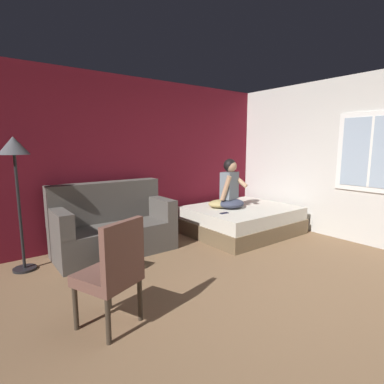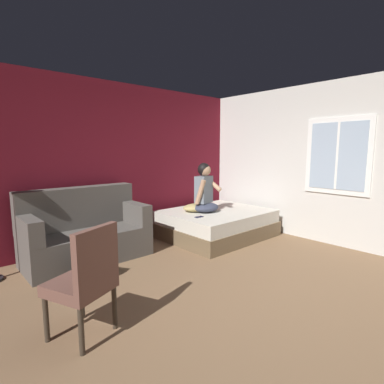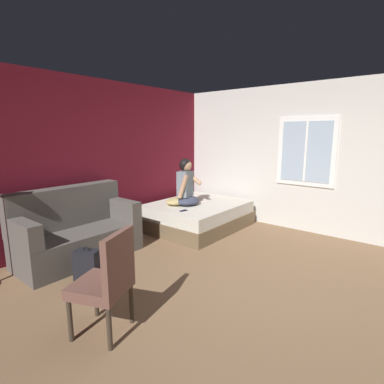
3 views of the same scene
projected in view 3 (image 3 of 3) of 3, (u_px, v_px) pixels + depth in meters
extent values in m
plane|color=brown|center=(254.00, 294.00, 3.44)|extent=(40.00, 40.00, 0.00)
cube|color=maroon|center=(93.00, 161.00, 5.08)|extent=(10.29, 0.16, 2.70)
cube|color=silver|center=(330.00, 160.00, 5.25)|extent=(0.16, 7.40, 2.70)
cube|color=white|center=(306.00, 152.00, 5.40)|extent=(0.02, 1.04, 1.24)
cube|color=#9EB2C6|center=(306.00, 152.00, 5.39)|extent=(0.01, 0.88, 1.08)
cube|color=white|center=(306.00, 152.00, 5.39)|extent=(0.01, 0.04, 1.08)
cube|color=brown|center=(197.00, 221.00, 5.87)|extent=(1.87, 1.54, 0.26)
cube|color=beige|center=(197.00, 209.00, 5.82)|extent=(1.82, 1.49, 0.22)
cube|color=#514C47|center=(80.00, 244.00, 4.36)|extent=(1.70, 0.80, 0.44)
cube|color=#514C47|center=(67.00, 207.00, 4.45)|extent=(1.70, 0.24, 0.60)
cube|color=#514C47|center=(22.00, 233.00, 3.71)|extent=(0.18, 0.80, 0.32)
cube|color=#514C47|center=(121.00, 209.00, 4.87)|extent=(0.18, 0.80, 0.32)
cylinder|color=#382D23|center=(96.00, 297.00, 2.99)|extent=(0.04, 0.04, 0.40)
cylinder|color=#382D23|center=(70.00, 320.00, 2.62)|extent=(0.04, 0.04, 0.40)
cylinder|color=#382D23|center=(131.00, 304.00, 2.88)|extent=(0.04, 0.04, 0.40)
cylinder|color=#382D23|center=(109.00, 329.00, 2.51)|extent=(0.04, 0.04, 0.40)
cube|color=brown|center=(101.00, 287.00, 2.70)|extent=(0.60, 0.60, 0.10)
cube|color=brown|center=(119.00, 259.00, 2.59)|extent=(0.45, 0.23, 0.48)
ellipsoid|color=#383D51|center=(187.00, 201.00, 5.67)|extent=(0.62, 0.56, 0.16)
cube|color=slate|center=(185.00, 184.00, 5.62)|extent=(0.37, 0.28, 0.48)
cylinder|color=tan|center=(183.00, 187.00, 5.43)|extent=(0.13, 0.23, 0.44)
cylinder|color=tan|center=(193.00, 178.00, 5.72)|extent=(0.17, 0.38, 0.29)
sphere|color=tan|center=(186.00, 166.00, 5.55)|extent=(0.21, 0.21, 0.21)
ellipsoid|color=black|center=(185.00, 165.00, 5.55)|extent=(0.28, 0.27, 0.23)
cube|color=black|center=(87.00, 266.00, 3.71)|extent=(0.30, 0.35, 0.40)
cube|color=black|center=(93.00, 268.00, 3.84)|extent=(0.16, 0.24, 0.18)
torus|color=black|center=(86.00, 249.00, 3.67)|extent=(0.05, 0.08, 0.09)
ellipsoid|color=tan|center=(178.00, 201.00, 5.66)|extent=(0.55, 0.45, 0.14)
cube|color=black|center=(184.00, 211.00, 5.22)|extent=(0.15, 0.08, 0.01)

